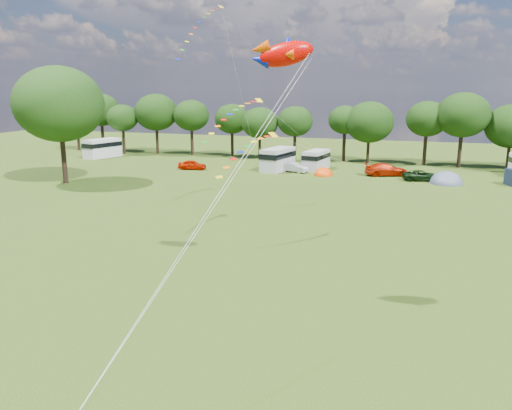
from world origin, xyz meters
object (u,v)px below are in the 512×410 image
(car_b, at_px, (294,167))
(campervan_c, at_px, (316,159))
(big_tree, at_px, (59,104))
(campervan_a, at_px, (102,148))
(campervan_b, at_px, (278,158))
(car_d, at_px, (422,176))
(car_c, at_px, (386,170))
(tent_greyblue, at_px, (446,183))
(car_a, at_px, (192,165))
(fish_kite, at_px, (281,54))
(tent_orange, at_px, (323,175))

(car_b, relative_size, campervan_c, 0.64)
(big_tree, relative_size, campervan_a, 2.06)
(campervan_b, height_order, campervan_c, campervan_b)
(car_d, height_order, campervan_a, campervan_a)
(car_c, bearing_deg, tent_greyblue, -133.57)
(car_a, bearing_deg, car_c, -93.39)
(tent_greyblue, bearing_deg, car_d, 158.92)
(car_a, bearing_deg, big_tree, 134.00)
(big_tree, height_order, fish_kite, big_tree)
(campervan_a, bearing_deg, car_a, -94.29)
(car_c, distance_m, campervan_c, 9.72)
(car_a, relative_size, car_c, 0.75)
(car_d, distance_m, campervan_a, 48.84)
(campervan_a, bearing_deg, car_b, -82.71)
(car_b, xyz_separation_m, tent_orange, (4.14, -1.21, -0.60))
(car_d, bearing_deg, campervan_b, 68.21)
(car_a, distance_m, campervan_a, 19.97)
(big_tree, xyz_separation_m, car_d, (39.41, 14.56, -8.40))
(campervan_b, distance_m, tent_greyblue, 21.51)
(fish_kite, bearing_deg, car_c, 75.71)
(car_c, bearing_deg, campervan_b, 71.95)
(big_tree, height_order, tent_orange, big_tree)
(car_a, xyz_separation_m, car_b, (13.70, 2.19, -0.02))
(car_b, xyz_separation_m, campervan_a, (-32.53, 4.40, 0.95))
(car_b, relative_size, tent_greyblue, 0.85)
(big_tree, relative_size, campervan_b, 2.07)
(car_c, xyz_separation_m, tent_orange, (-7.58, -2.17, -0.76))
(campervan_a, xyz_separation_m, campervan_c, (34.81, -1.25, -0.19))
(car_a, relative_size, campervan_a, 0.60)
(big_tree, relative_size, car_c, 2.56)
(campervan_a, bearing_deg, tent_orange, -83.71)
(car_c, bearing_deg, car_d, -136.11)
(campervan_a, xyz_separation_m, tent_orange, (36.67, -5.61, -1.56))
(car_d, xyz_separation_m, campervan_c, (-13.69, 4.42, 0.78))
(car_a, height_order, car_d, car_a)
(tent_orange, xyz_separation_m, fish_kite, (4.77, -37.91, 12.35))
(campervan_b, distance_m, campervan_c, 5.28)
(car_c, xyz_separation_m, car_d, (4.24, -2.23, -0.17))
(big_tree, distance_m, car_a, 18.74)
(big_tree, bearing_deg, campervan_a, 114.18)
(campervan_a, distance_m, campervan_c, 34.83)
(car_a, bearing_deg, car_b, -91.37)
(tent_orange, bearing_deg, campervan_a, 171.30)
(car_b, bearing_deg, campervan_c, -19.03)
(campervan_a, bearing_deg, campervan_b, -81.68)
(car_c, distance_m, campervan_a, 44.39)
(big_tree, distance_m, fish_kite, 40.00)
(tent_orange, bearing_deg, car_b, 163.66)
(tent_orange, bearing_deg, car_c, 15.99)
(big_tree, xyz_separation_m, tent_greyblue, (42.17, 13.50, -9.00))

